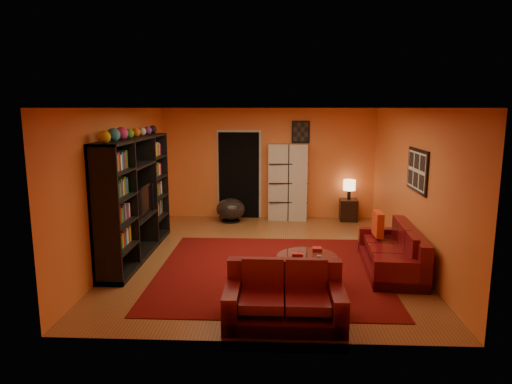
{
  "coord_description": "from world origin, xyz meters",
  "views": [
    {
      "loc": [
        0.19,
        -7.74,
        2.6
      ],
      "look_at": [
        -0.16,
        0.1,
        1.15
      ],
      "focal_mm": 32.0,
      "sensor_mm": 36.0,
      "label": 1
    }
  ],
  "objects_px": {
    "bowl_chair": "(231,209)",
    "side_table": "(348,210)",
    "coffee_table": "(307,259)",
    "storage_cabinet": "(288,182)",
    "loveseat": "(284,298)",
    "tv": "(140,200)",
    "sofa": "(396,253)",
    "entertainment_unit": "(136,198)",
    "table_lamp": "(349,186)"
  },
  "relations": [
    {
      "from": "side_table",
      "to": "table_lamp",
      "type": "distance_m",
      "value": 0.57
    },
    {
      "from": "loveseat",
      "to": "bowl_chair",
      "type": "bearing_deg",
      "value": 13.53
    },
    {
      "from": "loveseat",
      "to": "table_lamp",
      "type": "xyz_separation_m",
      "value": [
        1.58,
        5.17,
        0.54
      ]
    },
    {
      "from": "tv",
      "to": "sofa",
      "type": "xyz_separation_m",
      "value": [
        4.36,
        -0.66,
        -0.7
      ]
    },
    {
      "from": "bowl_chair",
      "to": "side_table",
      "type": "distance_m",
      "value": 2.75
    },
    {
      "from": "tv",
      "to": "bowl_chair",
      "type": "distance_m",
      "value": 2.86
    },
    {
      "from": "coffee_table",
      "to": "sofa",
      "type": "bearing_deg",
      "value": 25.77
    },
    {
      "from": "loveseat",
      "to": "bowl_chair",
      "type": "distance_m",
      "value": 5.05
    },
    {
      "from": "coffee_table",
      "to": "entertainment_unit",
      "type": "bearing_deg",
      "value": 156.18
    },
    {
      "from": "bowl_chair",
      "to": "side_table",
      "type": "height_order",
      "value": "bowl_chair"
    },
    {
      "from": "tv",
      "to": "storage_cabinet",
      "type": "xyz_separation_m",
      "value": [
        2.69,
        2.72,
        -0.1
      ]
    },
    {
      "from": "tv",
      "to": "side_table",
      "type": "xyz_separation_m",
      "value": [
        4.11,
        2.67,
        -0.74
      ]
    },
    {
      "from": "coffee_table",
      "to": "storage_cabinet",
      "type": "distance_m",
      "value": 4.13
    },
    {
      "from": "loveseat",
      "to": "coffee_table",
      "type": "xyz_separation_m",
      "value": [
        0.35,
        1.13,
        0.12
      ]
    },
    {
      "from": "storage_cabinet",
      "to": "side_table",
      "type": "bearing_deg",
      "value": 3.77
    },
    {
      "from": "loveseat",
      "to": "side_table",
      "type": "xyz_separation_m",
      "value": [
        1.58,
        5.17,
        -0.04
      ]
    },
    {
      "from": "coffee_table",
      "to": "bowl_chair",
      "type": "height_order",
      "value": "bowl_chair"
    },
    {
      "from": "sofa",
      "to": "bowl_chair",
      "type": "relative_size",
      "value": 3.01
    },
    {
      "from": "sofa",
      "to": "storage_cabinet",
      "type": "xyz_separation_m",
      "value": [
        -1.66,
        3.38,
        0.6
      ]
    },
    {
      "from": "storage_cabinet",
      "to": "table_lamp",
      "type": "xyz_separation_m",
      "value": [
        1.42,
        -0.05,
        -0.07
      ]
    },
    {
      "from": "entertainment_unit",
      "to": "storage_cabinet",
      "type": "height_order",
      "value": "entertainment_unit"
    },
    {
      "from": "loveseat",
      "to": "side_table",
      "type": "relative_size",
      "value": 2.92
    },
    {
      "from": "storage_cabinet",
      "to": "tv",
      "type": "bearing_deg",
      "value": -128.91
    },
    {
      "from": "loveseat",
      "to": "coffee_table",
      "type": "bearing_deg",
      "value": -17.14
    },
    {
      "from": "loveseat",
      "to": "table_lamp",
      "type": "relative_size",
      "value": 3.17
    },
    {
      "from": "sofa",
      "to": "coffee_table",
      "type": "xyz_separation_m",
      "value": [
        -1.48,
        -0.71,
        0.12
      ]
    },
    {
      "from": "storage_cabinet",
      "to": "bowl_chair",
      "type": "xyz_separation_m",
      "value": [
        -1.33,
        -0.3,
        -0.6
      ]
    },
    {
      "from": "coffee_table",
      "to": "table_lamp",
      "type": "height_order",
      "value": "table_lamp"
    },
    {
      "from": "bowl_chair",
      "to": "table_lamp",
      "type": "bearing_deg",
      "value": 5.21
    },
    {
      "from": "coffee_table",
      "to": "bowl_chair",
      "type": "relative_size",
      "value": 1.35
    },
    {
      "from": "tv",
      "to": "sofa",
      "type": "relative_size",
      "value": 0.46
    },
    {
      "from": "coffee_table",
      "to": "bowl_chair",
      "type": "xyz_separation_m",
      "value": [
        -1.51,
        3.79,
        -0.12
      ]
    },
    {
      "from": "sofa",
      "to": "table_lamp",
      "type": "relative_size",
      "value": 4.37
    },
    {
      "from": "bowl_chair",
      "to": "entertainment_unit",
      "type": "bearing_deg",
      "value": -119.53
    },
    {
      "from": "entertainment_unit",
      "to": "tv",
      "type": "bearing_deg",
      "value": 57.77
    },
    {
      "from": "storage_cabinet",
      "to": "loveseat",
      "type": "bearing_deg",
      "value": -86.03
    },
    {
      "from": "entertainment_unit",
      "to": "coffee_table",
      "type": "relative_size",
      "value": 3.34
    },
    {
      "from": "sofa",
      "to": "side_table",
      "type": "xyz_separation_m",
      "value": [
        -0.25,
        3.33,
        -0.04
      ]
    },
    {
      "from": "tv",
      "to": "bowl_chair",
      "type": "xyz_separation_m",
      "value": [
        1.37,
        2.42,
        -0.69
      ]
    },
    {
      "from": "loveseat",
      "to": "storage_cabinet",
      "type": "distance_m",
      "value": 5.26
    },
    {
      "from": "side_table",
      "to": "coffee_table",
      "type": "bearing_deg",
      "value": -106.91
    },
    {
      "from": "side_table",
      "to": "entertainment_unit",
      "type": "bearing_deg",
      "value": -146.52
    },
    {
      "from": "loveseat",
      "to": "side_table",
      "type": "distance_m",
      "value": 5.41
    },
    {
      "from": "table_lamp",
      "to": "loveseat",
      "type": "bearing_deg",
      "value": -107.01
    },
    {
      "from": "sofa",
      "to": "side_table",
      "type": "relative_size",
      "value": 4.03
    },
    {
      "from": "entertainment_unit",
      "to": "side_table",
      "type": "relative_size",
      "value": 6.0
    },
    {
      "from": "storage_cabinet",
      "to": "table_lamp",
      "type": "height_order",
      "value": "storage_cabinet"
    },
    {
      "from": "bowl_chair",
      "to": "table_lamp",
      "type": "xyz_separation_m",
      "value": [
        2.74,
        0.25,
        0.53
      ]
    },
    {
      "from": "sofa",
      "to": "coffee_table",
      "type": "bearing_deg",
      "value": -150.69
    },
    {
      "from": "coffee_table",
      "to": "tv",
      "type": "bearing_deg",
      "value": 154.51
    }
  ]
}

